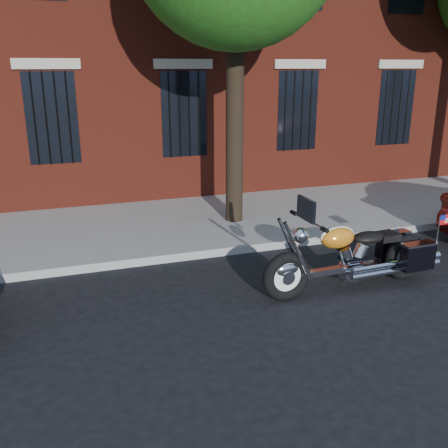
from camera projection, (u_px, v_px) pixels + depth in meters
name	position (u px, v px, depth m)	size (l,w,h in m)	color
ground	(266.00, 282.00, 7.99)	(120.00, 120.00, 0.00)	black
curb	(237.00, 249.00, 9.21)	(40.00, 0.16, 0.15)	gray
sidewalk	(207.00, 221.00, 10.91)	(40.00, 3.60, 0.15)	gray
motorcycle	(358.00, 257.00, 7.62)	(3.05, 0.91, 1.53)	black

